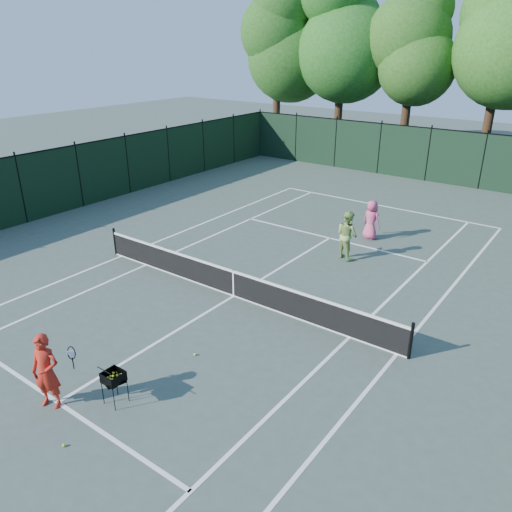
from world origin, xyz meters
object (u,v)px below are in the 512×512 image
Objects in this scene: coach at (46,372)px; loose_ball_near_cart at (64,445)px; player_green at (347,235)px; ball_hopper at (113,377)px; player_pink at (371,220)px; loose_ball_midcourt at (195,354)px.

coach reaches higher than loose_ball_near_cart.
player_green reaches higher than loose_ball_near_cart.
coach is 1.44m from ball_hopper.
loose_ball_near_cart is at bearing 103.04° from player_pink.
loose_ball_near_cart is at bearing -89.40° from loose_ball_midcourt.
player_pink is 2.40m from player_green.
coach reaches higher than player_pink.
player_pink is 14.50m from loose_ball_near_cart.
player_green is 27.11× the size of loose_ball_near_cart.
ball_hopper is 12.10× the size of loose_ball_near_cart.
player_green is at bearing 104.33° from ball_hopper.
loose_ball_midcourt is at bearing 102.73° from player_pink.
player_pink reaches higher than ball_hopper.
ball_hopper is 2.50m from loose_ball_midcourt.
loose_ball_midcourt is at bearing 102.15° from ball_hopper.
ball_hopper is at bearing 102.02° from player_pink.
coach is 1.11× the size of player_pink.
loose_ball_midcourt is (0.18, 2.41, -0.66)m from ball_hopper.
loose_ball_near_cart is 1.00× the size of loose_ball_midcourt.
loose_ball_midcourt is at bearing 44.65° from coach.
player_green is at bearing 89.18° from loose_ball_near_cart.
ball_hopper reaches higher than loose_ball_near_cart.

